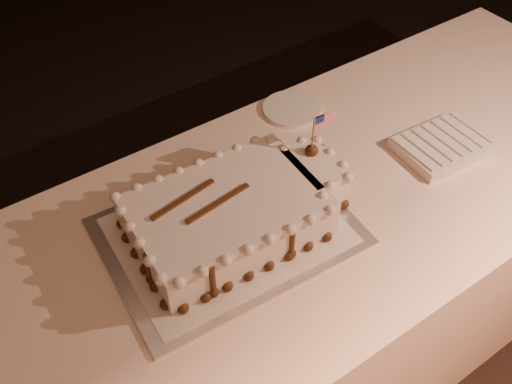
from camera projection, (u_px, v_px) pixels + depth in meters
banquet_table at (276, 301)px, 1.64m from camera, size 2.40×0.80×0.75m
cake_board at (228, 232)px, 1.33m from camera, size 0.58×0.45×0.01m
doily at (228, 230)px, 1.33m from camera, size 0.52×0.41×0.00m
sheet_cake at (238, 210)px, 1.30m from camera, size 0.54×0.33×0.21m
napkin_stack at (442, 146)px, 1.52m from camera, size 0.24×0.18×0.04m
side_plate at (292, 109)px, 1.65m from camera, size 0.17×0.17×0.01m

